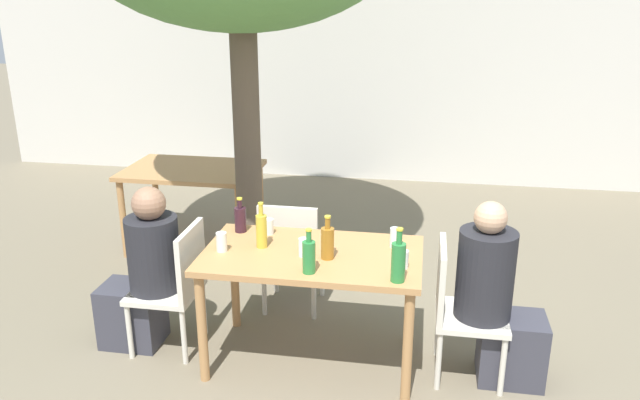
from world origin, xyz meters
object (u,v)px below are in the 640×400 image
green_bottle_3 (398,261)px  drinking_glass_0 (403,259)px  person_seated_1 (497,303)px  drinking_glass_3 (269,226)px  patio_chair_0 (177,282)px  wine_bottle_0 (240,219)px  green_bottle_4 (309,256)px  drinking_glass_2 (304,247)px  drinking_glass_4 (395,238)px  drinking_glass_1 (222,242)px  patio_chair_2 (291,251)px  amber_bottle_1 (328,242)px  person_seated_0 (144,276)px  dining_table_front (312,266)px  dining_table_back (193,178)px  patio_chair_1 (458,304)px  oil_cruet_2 (261,230)px

green_bottle_3 → drinking_glass_0: size_ratio=2.91×
person_seated_1 → drinking_glass_3: bearing=80.0°
patio_chair_0 → wine_bottle_0: 0.60m
green_bottle_4 → drinking_glass_2: green_bottle_4 is taller
drinking_glass_2 → drinking_glass_4: size_ratio=0.91×
person_seated_1 → drinking_glass_3: person_seated_1 is taller
drinking_glass_0 → drinking_glass_1: bearing=177.1°
person_seated_1 → drinking_glass_4: (-0.65, 0.18, 0.32)m
patio_chair_2 → wine_bottle_0: size_ratio=3.64×
amber_bottle_1 → drinking_glass_1: 0.68m
amber_bottle_1 → person_seated_0: bearing=176.9°
person_seated_1 → patio_chair_2: bearing=66.2°
dining_table_front → wine_bottle_0: 0.64m
dining_table_front → green_bottle_4: bearing=-83.0°
green_bottle_4 → drinking_glass_2: 0.24m
dining_table_back → wine_bottle_0: size_ratio=5.00×
dining_table_front → drinking_glass_2: (-0.04, -0.06, 0.15)m
green_bottle_3 → dining_table_back: bearing=134.6°
patio_chair_1 → drinking_glass_2: size_ratio=7.56×
green_bottle_3 → person_seated_0: bearing=169.7°
green_bottle_4 → drinking_glass_1: green_bottle_4 is taller
dining_table_back → dining_table_front: bearing=-49.9°
drinking_glass_1 → drinking_glass_3: bearing=56.6°
patio_chair_1 → green_bottle_4: size_ratio=3.22×
drinking_glass_4 → person_seated_1: bearing=-15.7°
person_seated_1 → green_bottle_4: 1.21m
patio_chair_2 → person_seated_1: (1.43, -0.63, 0.03)m
dining_table_back → oil_cruet_2: bearing=-56.5°
wine_bottle_0 → person_seated_0: bearing=-156.0°
patio_chair_0 → wine_bottle_0: wine_bottle_0 is taller
patio_chair_1 → wine_bottle_0: bearing=79.5°
amber_bottle_1 → green_bottle_4: amber_bottle_1 is taller
patio_chair_2 → patio_chair_0: bearing=44.4°
drinking_glass_2 → drinking_glass_3: (-0.31, 0.32, -0.01)m
patio_chair_0 → green_bottle_4: (0.96, -0.29, 0.39)m
oil_cruet_2 → drinking_glass_3: oil_cruet_2 is taller
person_seated_1 → oil_cruet_2: person_seated_1 is taller
person_seated_0 → green_bottle_4: person_seated_0 is taller
green_bottle_3 → amber_bottle_1: bearing=151.3°
person_seated_1 → green_bottle_3: person_seated_1 is taller
dining_table_back → drinking_glass_3: size_ratio=11.60×
patio_chair_2 → wine_bottle_0: bearing=53.2°
drinking_glass_2 → person_seated_1: bearing=2.8°
dining_table_front → person_seated_0: size_ratio=1.20×
patio_chair_0 → patio_chair_1: size_ratio=1.00×
patio_chair_1 → drinking_glass_3: patio_chair_1 is taller
patio_chair_0 → green_bottle_4: bearing=73.3°
amber_bottle_1 → dining_table_front: bearing=148.1°
dining_table_back → patio_chair_0: 1.81m
dining_table_back → patio_chair_0: bearing=-73.0°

